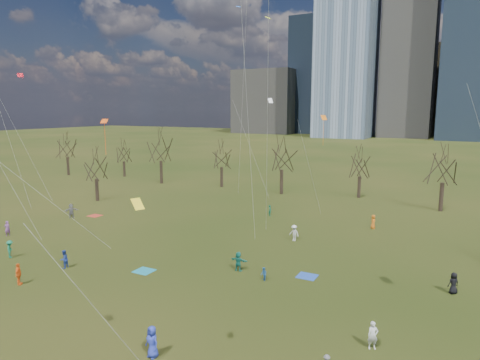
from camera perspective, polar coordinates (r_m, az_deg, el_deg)
The scene contains 20 objects.
ground at distance 34.20m, azimuth -9.72°, elevation -14.65°, with size 500.00×500.00×0.00m, color black.
downtown_skyline at distance 237.59m, azimuth 23.16°, elevation 14.78°, with size 212.50×78.00×118.00m.
bare_tree_row at distance 65.26m, azimuth 10.31°, elevation 2.46°, with size 113.04×29.80×9.50m.
blanket_teal at distance 38.78m, azimuth -12.67°, elevation -11.75°, with size 1.60×1.50×0.03m, color teal.
blanket_navy at distance 37.21m, azimuth 8.93°, elevation -12.56°, with size 1.60×1.50×0.03m, color #264FB5.
blanket_crimson at distance 59.58m, azimuth -18.78°, elevation -4.53°, with size 1.60×1.50×0.03m, color red.
person_0 at distance 26.22m, azimuth -11.63°, elevation -20.37°, with size 0.91×0.59×1.86m, color #2A3AB6.
person_1 at distance 27.64m, azimuth 17.30°, elevation -19.17°, with size 0.61×0.40×1.68m, color silver.
person_4 at distance 39.08m, azimuth -27.44°, elevation -11.08°, with size 1.04×0.43×1.78m, color orange.
person_5 at distance 37.65m, azimuth -0.22°, elevation -10.79°, with size 1.59×0.51×1.72m, color #1A776A.
person_6 at distance 37.08m, azimuth 26.59°, elevation -12.20°, with size 0.82×0.53×1.67m, color black.
person_7 at distance 54.13m, azimuth -28.61°, elevation -5.68°, with size 0.61×0.40×1.68m, color #8C4E9C.
person_8 at distance 35.79m, azimuth 3.18°, elevation -12.42°, with size 0.55×0.43×1.13m, color #2866AF.
person_9 at distance 46.19m, azimuth 7.23°, elevation -7.00°, with size 1.12×0.64×1.73m, color silver.
person_11 at distance 59.34m, azimuth -21.58°, elevation -3.84°, with size 1.73×0.55×1.86m, color slate.
person_12 at distance 52.67m, azimuth 17.33°, elevation -5.34°, with size 0.82×0.53×1.67m, color orange.
person_13 at distance 56.45m, azimuth 4.02°, elevation -4.07°, with size 0.52×0.34×1.42m, color #186E4B.
person_14 at distance 41.30m, azimuth -22.42°, elevation -9.73°, with size 0.80×0.62×1.64m, color #263FA5.
person_15 at distance 46.24m, azimuth -28.32°, elevation -8.11°, with size 1.08×0.62×1.67m, color #19724C.
kites_airborne at distance 39.39m, azimuth 2.21°, elevation 10.60°, with size 74.03×46.02×35.42m.
Camera 1 is at (19.27, -24.61, 13.88)m, focal length 32.00 mm.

